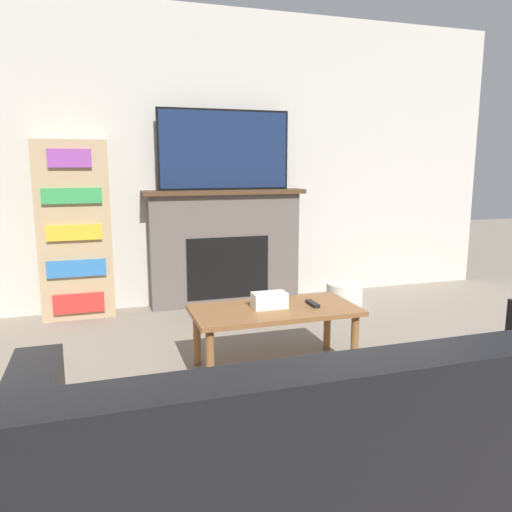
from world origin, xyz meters
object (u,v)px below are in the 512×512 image
object	(u,v)px
bookshelf	(75,231)
storage_basket	(344,295)
coffee_table	(275,316)
fireplace	(225,247)
tv	(225,150)
couch	(378,467)

from	to	relation	value
bookshelf	storage_basket	distance (m)	2.47
bookshelf	storage_basket	size ratio (longest dim) A/B	4.49
storage_basket	coffee_table	bearing A→B (deg)	-133.94
fireplace	bookshelf	distance (m)	1.34
coffee_table	bookshelf	size ratio (longest dim) A/B	0.70
fireplace	storage_basket	distance (m)	1.20
tv	coffee_table	world-z (taller)	tv
fireplace	tv	xyz separation A→B (m)	(0.00, -0.02, 0.89)
fireplace	tv	bearing A→B (deg)	-90.00
coffee_table	storage_basket	distance (m)	1.61
couch	storage_basket	distance (m)	2.99
tv	storage_basket	xyz separation A→B (m)	(1.02, -0.44, -1.33)
fireplace	coffee_table	size ratio (longest dim) A/B	1.42
couch	storage_basket	bearing A→B (deg)	64.51
tv	couch	xyz separation A→B (m)	(-0.26, -3.13, -1.15)
fireplace	tv	distance (m)	0.89
couch	bookshelf	bearing A→B (deg)	108.73
coffee_table	storage_basket	xyz separation A→B (m)	(1.10, 1.14, -0.24)
tv	storage_basket	size ratio (longest dim) A/B	3.61
storage_basket	couch	bearing A→B (deg)	-115.49
fireplace	bookshelf	bearing A→B (deg)	-179.02
bookshelf	coffee_table	bearing A→B (deg)	-51.90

